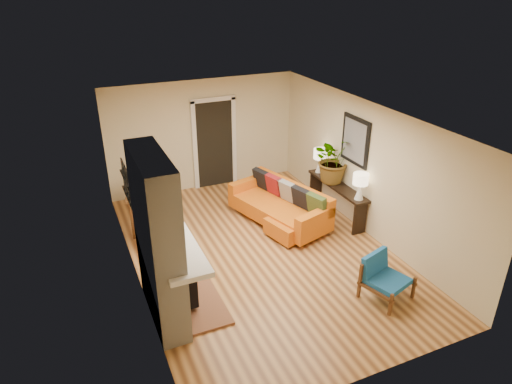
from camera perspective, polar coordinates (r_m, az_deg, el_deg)
room_shell at (r=10.48m, az=-2.37°, el=6.28°), size 6.50×6.50×6.50m
fireplace at (r=6.64m, az=-11.77°, el=-6.39°), size 1.09×1.68×2.60m
sofa at (r=9.48m, az=3.25°, el=-1.54°), size 1.54×2.40×0.87m
ottoman at (r=9.00m, az=4.23°, el=-4.37°), size 0.91×0.91×0.38m
blue_chair at (r=7.63m, az=15.57°, el=-9.92°), size 0.85×0.84×0.71m
dining_table at (r=9.40m, az=-12.78°, el=-0.44°), size 1.16×1.97×1.03m
console_table at (r=9.75m, az=10.10°, el=0.13°), size 0.34×1.85×0.72m
lamp_near at (r=9.00m, az=12.90°, el=1.07°), size 0.30×0.30×0.54m
lamp_far at (r=10.13m, az=8.02°, el=4.27°), size 0.30×0.30×0.54m
houseplant at (r=9.63m, az=9.72°, el=4.07°), size 0.93×0.81×1.01m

